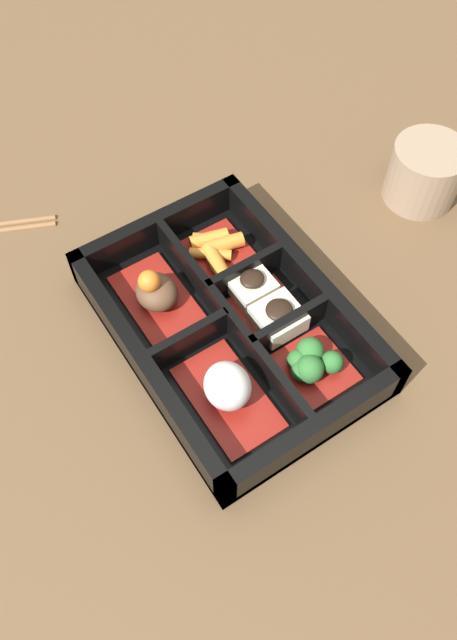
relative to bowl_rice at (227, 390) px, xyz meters
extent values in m
plane|color=brown|center=(0.06, -0.04, -0.03)|extent=(3.00, 3.00, 0.00)
cube|color=black|center=(0.06, -0.04, -0.03)|extent=(0.28, 0.20, 0.01)
cube|color=black|center=(0.06, -0.13, -0.01)|extent=(0.28, 0.01, 0.04)
cube|color=black|center=(0.06, 0.05, -0.01)|extent=(0.28, 0.01, 0.04)
cube|color=black|center=(-0.07, -0.04, -0.01)|extent=(0.01, 0.20, 0.04)
cube|color=black|center=(0.20, -0.04, -0.01)|extent=(0.01, 0.20, 0.04)
cube|color=black|center=(0.06, -0.04, -0.01)|extent=(0.25, 0.01, 0.04)
cube|color=black|center=(0.02, -0.08, -0.01)|extent=(0.01, 0.09, 0.04)
cube|color=black|center=(0.10, -0.08, -0.01)|extent=(0.01, 0.09, 0.04)
cube|color=black|center=(0.06, 0.00, -0.01)|extent=(0.01, 0.08, 0.04)
cube|color=maroon|center=(0.00, 0.00, -0.02)|extent=(0.10, 0.06, 0.01)
ellipsoid|color=silver|center=(0.00, 0.00, 0.01)|extent=(0.04, 0.04, 0.04)
cube|color=maroon|center=(0.12, 0.00, -0.02)|extent=(0.10, 0.06, 0.01)
ellipsoid|color=brown|center=(0.12, 0.00, 0.00)|extent=(0.04, 0.04, 0.03)
sphere|color=orange|center=(0.13, 0.00, 0.02)|extent=(0.02, 0.02, 0.02)
cube|color=maroon|center=(-0.02, -0.08, -0.02)|extent=(0.07, 0.06, 0.01)
sphere|color=#2D6B2D|center=(-0.02, -0.07, 0.00)|extent=(0.03, 0.03, 0.03)
sphere|color=#2D6B2D|center=(-0.01, -0.07, -0.01)|extent=(0.02, 0.02, 0.02)
sphere|color=#2D6B2D|center=(-0.02, -0.07, -0.01)|extent=(0.02, 0.02, 0.02)
sphere|color=#2D6B2D|center=(-0.03, -0.09, 0.00)|extent=(0.02, 0.02, 0.02)
sphere|color=#2D6B2D|center=(-0.01, -0.08, 0.00)|extent=(0.03, 0.03, 0.03)
cube|color=maroon|center=(0.06, -0.08, -0.02)|extent=(0.05, 0.06, 0.01)
cube|color=beige|center=(0.04, -0.08, 0.00)|extent=(0.04, 0.04, 0.02)
ellipsoid|color=black|center=(0.04, -0.08, 0.01)|extent=(0.03, 0.03, 0.01)
cube|color=beige|center=(0.08, -0.08, -0.01)|extent=(0.04, 0.04, 0.02)
ellipsoid|color=black|center=(0.08, -0.08, 0.01)|extent=(0.02, 0.02, 0.01)
cube|color=maroon|center=(0.14, -0.08, -0.02)|extent=(0.07, 0.06, 0.01)
cylinder|color=orange|center=(0.14, -0.09, -0.01)|extent=(0.02, 0.04, 0.02)
cylinder|color=orange|center=(0.14, -0.07, -0.01)|extent=(0.03, 0.04, 0.01)
cylinder|color=orange|center=(0.16, -0.08, -0.01)|extent=(0.03, 0.04, 0.02)
cylinder|color=orange|center=(0.13, -0.07, -0.01)|extent=(0.05, 0.02, 0.02)
cylinder|color=orange|center=(0.15, -0.08, -0.01)|extent=(0.04, 0.04, 0.01)
cylinder|color=gray|center=(0.10, -0.32, 0.00)|extent=(0.08, 0.08, 0.07)
cylinder|color=#597A38|center=(0.10, -0.32, 0.03)|extent=(0.07, 0.07, 0.01)
camera|label=1|loc=(-0.20, 0.13, 0.49)|focal=35.00mm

